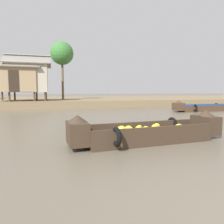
{
  "coord_description": "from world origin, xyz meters",
  "views": [
    {
      "loc": [
        -2.42,
        -0.53,
        1.55
      ],
      "look_at": [
        -0.02,
        7.62,
        0.71
      ],
      "focal_mm": 32.78,
      "sensor_mm": 36.0,
      "label": 1
    }
  ],
  "objects": [
    {
      "name": "fishing_skiff_distant",
      "position": [
        9.47,
        13.03,
        0.31
      ],
      "size": [
        5.74,
        1.66,
        0.89
      ],
      "color": "#473323",
      "rests_on": "ground"
    },
    {
      "name": "banana_boat",
      "position": [
        0.43,
        5.12,
        0.33
      ],
      "size": [
        4.99,
        1.9,
        0.92
      ],
      "color": "#3D2D21",
      "rests_on": "ground"
    },
    {
      "name": "stilt_house_left",
      "position": [
        -5.44,
        20.05,
        2.74
      ],
      "size": [
        4.25,
        3.79,
        3.82
      ],
      "color": "#4C3826",
      "rests_on": "riverbank_strip"
    },
    {
      "name": "palm_tree_far",
      "position": [
        -1.21,
        22.89,
        5.69
      ],
      "size": [
        2.49,
        2.49,
        6.27
      ],
      "color": "brown",
      "rests_on": "riverbank_strip"
    },
    {
      "name": "ground_plane",
      "position": [
        0.0,
        10.0,
        0.0
      ],
      "size": [
        300.0,
        300.0,
        0.0
      ],
      "primitive_type": "plane",
      "color": "#665B4C"
    },
    {
      "name": "stilt_house_mid_left",
      "position": [
        -4.43,
        20.08,
        2.92
      ],
      "size": [
        4.03,
        3.58,
        4.24
      ],
      "color": "#4C3826",
      "rests_on": "riverbank_strip"
    },
    {
      "name": "riverbank_strip",
      "position": [
        0.0,
        27.6,
        0.36
      ],
      "size": [
        160.0,
        20.0,
        0.71
      ],
      "primitive_type": "cube",
      "color": "#7F6B4C",
      "rests_on": "ground"
    }
  ]
}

